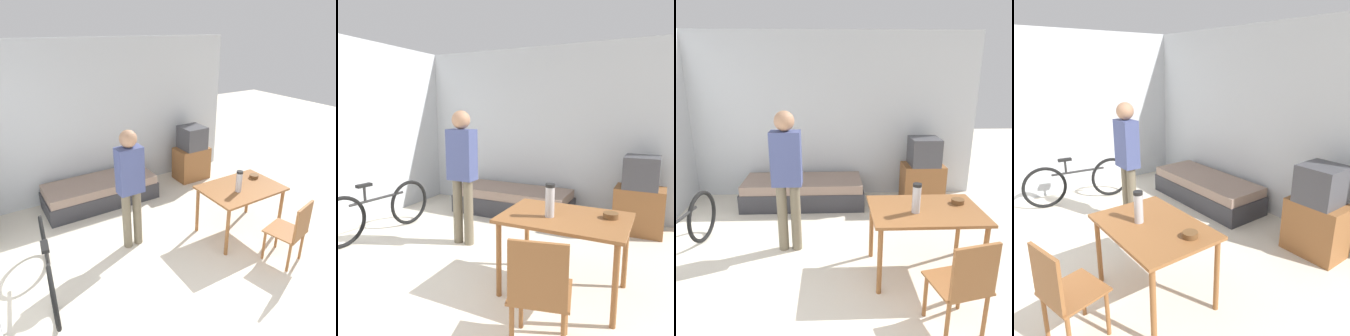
# 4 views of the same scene
# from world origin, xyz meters

# --- Properties ---
(wall_back) EXTENTS (5.23, 0.06, 2.70)m
(wall_back) POSITION_xyz_m (0.00, 3.97, 1.35)
(wall_back) COLOR silver
(wall_back) RESTS_ON ground_plane
(daybed) EXTENTS (1.91, 0.76, 0.43)m
(daybed) POSITION_xyz_m (-0.27, 3.48, 0.21)
(daybed) COLOR #333338
(daybed) RESTS_ON ground_plane
(tv) EXTENTS (0.65, 0.46, 1.08)m
(tv) POSITION_xyz_m (1.66, 3.49, 0.50)
(tv) COLOR brown
(tv) RESTS_ON ground_plane
(dining_table) EXTENTS (1.14, 0.78, 0.75)m
(dining_table) POSITION_xyz_m (1.15, 1.57, 0.65)
(dining_table) COLOR brown
(dining_table) RESTS_ON ground_plane
(wooden_chair) EXTENTS (0.51, 0.51, 0.89)m
(wooden_chair) POSITION_xyz_m (1.23, 0.70, 0.50)
(wooden_chair) COLOR brown
(wooden_chair) RESTS_ON ground_plane
(bicycle) EXTENTS (0.27, 1.70, 0.75)m
(bicycle) POSITION_xyz_m (-1.53, 1.85, 0.34)
(bicycle) COLOR black
(bicycle) RESTS_ON ground_plane
(person_standing) EXTENTS (0.34, 0.23, 1.69)m
(person_standing) POSITION_xyz_m (-0.33, 2.11, 0.99)
(person_standing) COLOR #6B604C
(person_standing) RESTS_ON ground_plane
(thermos_flask) EXTENTS (0.09, 0.09, 0.31)m
(thermos_flask) POSITION_xyz_m (1.03, 1.50, 0.91)
(thermos_flask) COLOR #B7B7BC
(thermos_flask) RESTS_ON dining_table
(mate_bowl) EXTENTS (0.13, 0.13, 0.05)m
(mate_bowl) POSITION_xyz_m (1.53, 1.70, 0.77)
(mate_bowl) COLOR brown
(mate_bowl) RESTS_ON dining_table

